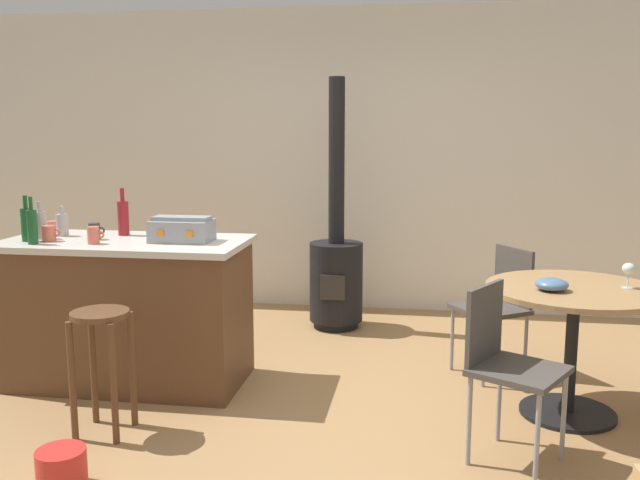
{
  "coord_description": "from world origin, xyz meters",
  "views": [
    {
      "loc": [
        0.55,
        -3.65,
        1.63
      ],
      "look_at": [
        -0.09,
        0.41,
        0.96
      ],
      "focal_mm": 38.24,
      "sensor_mm": 36.0,
      "label": 1
    }
  ],
  "objects_px": {
    "bottle_2": "(123,217)",
    "cup_4": "(54,227)",
    "cup_2": "(94,235)",
    "wine_glass": "(629,270)",
    "cup_0": "(95,231)",
    "plastic_bucket": "(62,469)",
    "wood_stove": "(336,267)",
    "cup_1": "(158,230)",
    "folding_chair_left": "(506,359)",
    "dining_table": "(573,318)",
    "serving_bowl": "(552,284)",
    "bottle_1": "(27,224)",
    "folding_chair_far": "(498,301)",
    "kitchen_island": "(128,311)",
    "bottle_3": "(62,224)",
    "cup_3": "(49,233)",
    "toolbox": "(182,230)",
    "bottle_4": "(40,224)",
    "bottle_0": "(32,226)"
  },
  "relations": [
    {
      "from": "bottle_0",
      "to": "cup_1",
      "type": "xyz_separation_m",
      "value": [
        0.63,
        0.42,
        -0.07
      ]
    },
    {
      "from": "bottle_1",
      "to": "bottle_2",
      "type": "xyz_separation_m",
      "value": [
        0.49,
        0.33,
        0.01
      ]
    },
    {
      "from": "cup_2",
      "to": "cup_4",
      "type": "xyz_separation_m",
      "value": [
        -0.48,
        0.38,
        -0.01
      ]
    },
    {
      "from": "kitchen_island",
      "to": "bottle_3",
      "type": "bearing_deg",
      "value": 168.65
    },
    {
      "from": "plastic_bucket",
      "to": "bottle_4",
      "type": "bearing_deg",
      "value": 122.18
    },
    {
      "from": "bottle_3",
      "to": "cup_3",
      "type": "distance_m",
      "value": 0.22
    },
    {
      "from": "bottle_4",
      "to": "serving_bowl",
      "type": "height_order",
      "value": "bottle_4"
    },
    {
      "from": "bottle_2",
      "to": "cup_3",
      "type": "relative_size",
      "value": 2.6
    },
    {
      "from": "bottle_3",
      "to": "folding_chair_far",
      "type": "bearing_deg",
      "value": 8.54
    },
    {
      "from": "serving_bowl",
      "to": "bottle_1",
      "type": "bearing_deg",
      "value": 178.52
    },
    {
      "from": "bottle_3",
      "to": "cup_3",
      "type": "height_order",
      "value": "bottle_3"
    },
    {
      "from": "bottle_1",
      "to": "cup_0",
      "type": "xyz_separation_m",
      "value": [
        0.39,
        0.13,
        -0.06
      ]
    },
    {
      "from": "wood_stove",
      "to": "cup_1",
      "type": "bearing_deg",
      "value": -129.22
    },
    {
      "from": "bottle_3",
      "to": "cup_1",
      "type": "relative_size",
      "value": 1.61
    },
    {
      "from": "bottle_4",
      "to": "cup_2",
      "type": "xyz_separation_m",
      "value": [
        0.44,
        -0.14,
        -0.04
      ]
    },
    {
      "from": "bottle_3",
      "to": "cup_4",
      "type": "distance_m",
      "value": 0.17
    },
    {
      "from": "bottle_4",
      "to": "serving_bowl",
      "type": "relative_size",
      "value": 1.33
    },
    {
      "from": "dining_table",
      "to": "cup_1",
      "type": "distance_m",
      "value": 2.63
    },
    {
      "from": "folding_chair_far",
      "to": "cup_0",
      "type": "relative_size",
      "value": 7.94
    },
    {
      "from": "wood_stove",
      "to": "bottle_3",
      "type": "xyz_separation_m",
      "value": [
        -1.64,
        -1.34,
        0.51
      ]
    },
    {
      "from": "cup_0",
      "to": "cup_2",
      "type": "height_order",
      "value": "same"
    },
    {
      "from": "plastic_bucket",
      "to": "folding_chair_left",
      "type": "bearing_deg",
      "value": 16.83
    },
    {
      "from": "bottle_2",
      "to": "cup_4",
      "type": "height_order",
      "value": "bottle_2"
    },
    {
      "from": "cup_1",
      "to": "bottle_1",
      "type": "bearing_deg",
      "value": -155.7
    },
    {
      "from": "bottle_4",
      "to": "cup_4",
      "type": "distance_m",
      "value": 0.24
    },
    {
      "from": "bottle_1",
      "to": "kitchen_island",
      "type": "bearing_deg",
      "value": 13.62
    },
    {
      "from": "bottle_4",
      "to": "wine_glass",
      "type": "relative_size",
      "value": 1.67
    },
    {
      "from": "cup_2",
      "to": "wine_glass",
      "type": "relative_size",
      "value": 0.75
    },
    {
      "from": "kitchen_island",
      "to": "bottle_3",
      "type": "height_order",
      "value": "bottle_3"
    },
    {
      "from": "cup_0",
      "to": "plastic_bucket",
      "type": "height_order",
      "value": "cup_0"
    },
    {
      "from": "wood_stove",
      "to": "serving_bowl",
      "type": "height_order",
      "value": "wood_stove"
    },
    {
      "from": "bottle_4",
      "to": "cup_4",
      "type": "relative_size",
      "value": 1.9
    },
    {
      "from": "bottle_3",
      "to": "bottle_4",
      "type": "xyz_separation_m",
      "value": [
        -0.08,
        -0.12,
        0.02
      ]
    },
    {
      "from": "wood_stove",
      "to": "bottle_3",
      "type": "distance_m",
      "value": 2.18
    },
    {
      "from": "cup_1",
      "to": "cup_2",
      "type": "height_order",
      "value": "cup_2"
    },
    {
      "from": "bottle_0",
      "to": "plastic_bucket",
      "type": "bearing_deg",
      "value": -55.66
    },
    {
      "from": "folding_chair_left",
      "to": "cup_3",
      "type": "distance_m",
      "value": 2.84
    },
    {
      "from": "folding_chair_far",
      "to": "cup_3",
      "type": "height_order",
      "value": "cup_3"
    },
    {
      "from": "wood_stove",
      "to": "plastic_bucket",
      "type": "xyz_separation_m",
      "value": [
        -0.9,
        -2.77,
        -0.41
      ]
    },
    {
      "from": "kitchen_island",
      "to": "bottle_1",
      "type": "distance_m",
      "value": 0.83
    },
    {
      "from": "cup_2",
      "to": "plastic_bucket",
      "type": "height_order",
      "value": "cup_2"
    },
    {
      "from": "cup_0",
      "to": "plastic_bucket",
      "type": "bearing_deg",
      "value": -70.78
    },
    {
      "from": "bottle_1",
      "to": "cup_3",
      "type": "bearing_deg",
      "value": 8.22
    },
    {
      "from": "bottle_0",
      "to": "cup_4",
      "type": "relative_size",
      "value": 2.31
    },
    {
      "from": "folding_chair_left",
      "to": "dining_table",
      "type": "bearing_deg",
      "value": 54.24
    },
    {
      "from": "folding_chair_left",
      "to": "toolbox",
      "type": "height_order",
      "value": "toolbox"
    },
    {
      "from": "folding_chair_left",
      "to": "bottle_0",
      "type": "height_order",
      "value": "bottle_0"
    },
    {
      "from": "bottle_3",
      "to": "bottle_4",
      "type": "height_order",
      "value": "bottle_4"
    },
    {
      "from": "bottle_1",
      "to": "cup_4",
      "type": "distance_m",
      "value": 0.35
    },
    {
      "from": "bottle_2",
      "to": "dining_table",
      "type": "bearing_deg",
      "value": -6.22
    }
  ]
}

